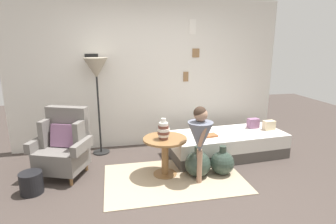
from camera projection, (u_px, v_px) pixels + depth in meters
name	position (u px, v px, depth m)	size (l,w,h in m)	color
ground_plane	(172.00, 198.00, 3.40)	(12.00, 12.00, 0.00)	#423833
gallery_wall	(149.00, 75.00, 4.93)	(4.80, 0.12, 2.60)	silver
rug	(174.00, 178.00, 3.87)	(1.92, 1.24, 0.01)	tan
armchair	(64.00, 146.00, 3.92)	(0.88, 0.78, 0.97)	olive
daybed	(227.00, 144.00, 4.63)	(1.95, 0.94, 0.40)	#4C4742
pillow_head	(269.00, 125.00, 4.74)	(0.19, 0.12, 0.16)	beige
pillow_mid	(253.00, 123.00, 4.83)	(0.19, 0.12, 0.17)	gray
side_table	(165.00, 148.00, 3.90)	(0.62, 0.62, 0.56)	olive
vase_striped	(163.00, 130.00, 3.79)	(0.17, 0.17, 0.30)	brown
floor_lamp	(96.00, 72.00, 4.45)	(0.39, 0.39, 1.62)	black
person_child	(200.00, 135.00, 3.65)	(0.34, 0.34, 1.06)	#A37A60
book_on_daybed	(210.00, 135.00, 4.41)	(0.22, 0.16, 0.03)	#A35B34
demijohn_near	(198.00, 164.00, 3.91)	(0.37, 0.37, 0.45)	#2D3D33
demijohn_far	(222.00, 163.00, 3.98)	(0.35, 0.35, 0.43)	#2D3D33
magazine_basket	(31.00, 183.00, 3.48)	(0.28, 0.28, 0.28)	black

